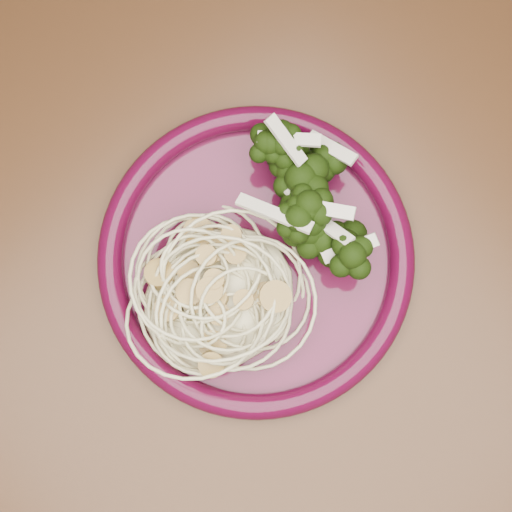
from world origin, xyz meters
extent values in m
plane|color=brown|center=(0.00, 0.00, 0.00)|extent=(3.50, 3.50, 0.00)
cube|color=#472814|center=(0.00, 0.00, 0.73)|extent=(1.20, 0.80, 0.04)
cylinder|color=#440D24|center=(-0.12, -0.06, 0.75)|extent=(0.29, 0.29, 0.01)
torus|color=#440620|center=(-0.12, -0.06, 0.76)|extent=(0.29, 0.29, 0.02)
ellipsoid|color=beige|center=(-0.16, -0.07, 0.77)|extent=(0.14, 0.13, 0.03)
ellipsoid|color=black|center=(-0.06, -0.05, 0.78)|extent=(0.11, 0.16, 0.05)
camera|label=1|loc=(-0.18, -0.13, 1.34)|focal=50.00mm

